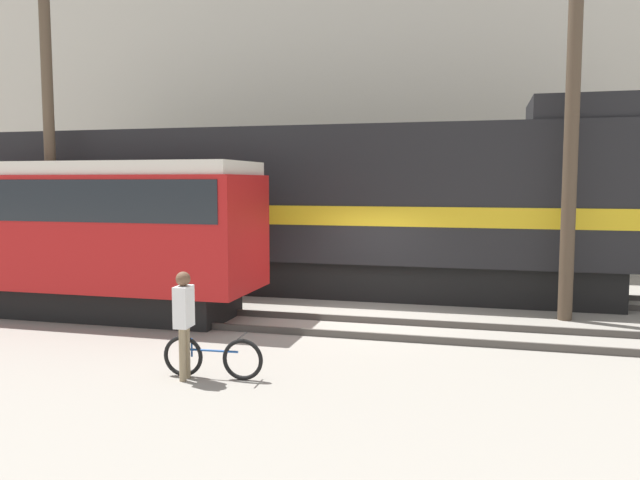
% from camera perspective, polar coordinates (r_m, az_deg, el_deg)
% --- Properties ---
extents(ground_plane, '(120.00, 120.00, 0.00)m').
position_cam_1_polar(ground_plane, '(14.35, 3.46, -7.25)').
color(ground_plane, gray).
extents(track_near, '(60.00, 1.50, 0.14)m').
position_cam_1_polar(track_near, '(13.35, 2.59, -7.89)').
color(track_near, '#47423D').
rests_on(track_near, ground).
extents(track_far, '(60.00, 1.51, 0.14)m').
position_cam_1_polar(track_far, '(17.56, 5.59, -4.70)').
color(track_far, '#47423D').
rests_on(track_far, ground).
extents(building_backdrop, '(37.87, 6.00, 13.94)m').
position_cam_1_polar(building_backdrop, '(25.99, 8.77, 13.78)').
color(building_backdrop, beige).
rests_on(building_backdrop, ground).
extents(freight_locomotive, '(18.19, 3.04, 5.19)m').
position_cam_1_polar(freight_locomotive, '(17.78, -1.21, 3.06)').
color(freight_locomotive, black).
rests_on(freight_locomotive, ground).
extents(streetcar, '(10.08, 2.54, 3.57)m').
position_cam_1_polar(streetcar, '(16.17, -23.30, 1.07)').
color(streetcar, black).
rests_on(streetcar, ground).
extents(bicycle, '(1.67, 0.44, 0.73)m').
position_cam_1_polar(bicycle, '(10.23, -9.79, -10.54)').
color(bicycle, black).
rests_on(bicycle, ground).
extents(person, '(0.24, 0.37, 1.73)m').
position_cam_1_polar(person, '(10.08, -12.35, -6.64)').
color(person, '#8C7A5B').
rests_on(person, ground).
extents(utility_pole_left, '(0.30, 0.30, 8.75)m').
position_cam_1_polar(utility_pole_left, '(18.93, -23.51, 8.68)').
color(utility_pole_left, '#4C3D2D').
rests_on(utility_pole_left, ground).
extents(utility_pole_center, '(0.32, 0.32, 9.03)m').
position_cam_1_polar(utility_pole_center, '(15.08, 22.04, 10.26)').
color(utility_pole_center, '#4C3D2D').
rests_on(utility_pole_center, ground).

